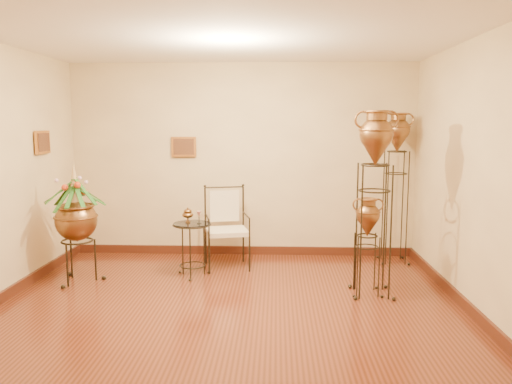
{
  "coord_description": "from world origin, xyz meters",
  "views": [
    {
      "loc": [
        0.5,
        -4.76,
        1.93
      ],
      "look_at": [
        0.25,
        1.3,
        1.1
      ],
      "focal_mm": 35.0,
      "sensor_mm": 36.0,
      "label": 1
    }
  ],
  "objects_px": {
    "armchair": "(227,228)",
    "side_table": "(192,249)",
    "amphora_mid": "(374,202)",
    "amphora_tall": "(396,186)",
    "planter_urn": "(76,215)"
  },
  "relations": [
    {
      "from": "armchair",
      "to": "side_table",
      "type": "bearing_deg",
      "value": -149.2
    },
    {
      "from": "amphora_mid",
      "to": "armchair",
      "type": "distance_m",
      "value": 2.08
    },
    {
      "from": "amphora_tall",
      "to": "planter_urn",
      "type": "height_order",
      "value": "amphora_tall"
    },
    {
      "from": "armchair",
      "to": "side_table",
      "type": "distance_m",
      "value": 0.59
    },
    {
      "from": "amphora_mid",
      "to": "planter_urn",
      "type": "bearing_deg",
      "value": 174.73
    },
    {
      "from": "amphora_mid",
      "to": "armchair",
      "type": "height_order",
      "value": "amphora_mid"
    },
    {
      "from": "amphora_tall",
      "to": "side_table",
      "type": "relative_size",
      "value": 2.42
    },
    {
      "from": "amphora_tall",
      "to": "amphora_mid",
      "type": "distance_m",
      "value": 1.48
    },
    {
      "from": "amphora_mid",
      "to": "planter_urn",
      "type": "relative_size",
      "value": 1.42
    },
    {
      "from": "planter_urn",
      "to": "amphora_mid",
      "type": "bearing_deg",
      "value": -5.27
    },
    {
      "from": "armchair",
      "to": "amphora_mid",
      "type": "bearing_deg",
      "value": -43.03
    },
    {
      "from": "armchair",
      "to": "planter_urn",
      "type": "bearing_deg",
      "value": -172.8
    },
    {
      "from": "side_table",
      "to": "armchair",
      "type": "bearing_deg",
      "value": 44.25
    },
    {
      "from": "amphora_mid",
      "to": "armchair",
      "type": "bearing_deg",
      "value": 150.43
    },
    {
      "from": "planter_urn",
      "to": "armchair",
      "type": "height_order",
      "value": "planter_urn"
    }
  ]
}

